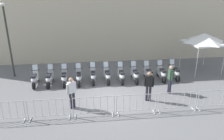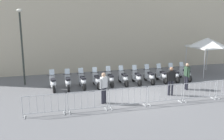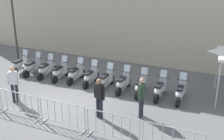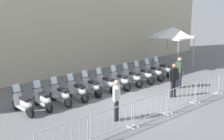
{
  "view_description": "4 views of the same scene",
  "coord_description": "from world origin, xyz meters",
  "px_view_note": "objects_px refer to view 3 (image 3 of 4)",
  "views": [
    {
      "loc": [
        -2.53,
        -10.77,
        5.93
      ],
      "look_at": [
        0.49,
        1.93,
        1.03
      ],
      "focal_mm": 34.8,
      "sensor_mm": 36.0,
      "label": 1
    },
    {
      "loc": [
        -6.81,
        -13.22,
        4.98
      ],
      "look_at": [
        -0.79,
        1.89,
        1.25
      ],
      "focal_mm": 41.72,
      "sensor_mm": 36.0,
      "label": 2
    },
    {
      "loc": [
        5.66,
        -10.23,
        5.81
      ],
      "look_at": [
        1.61,
        2.07,
        1.12
      ],
      "focal_mm": 44.97,
      "sensor_mm": 36.0,
      "label": 3
    },
    {
      "loc": [
        -11.19,
        -8.31,
        5.06
      ],
      "look_at": [
        0.65,
        2.34,
        1.16
      ],
      "focal_mm": 49.3,
      "sensor_mm": 36.0,
      "label": 4
    }
  ],
  "objects_px": {
    "motorcycle_6": "(106,80)",
    "barrier_segment_3": "(62,115)",
    "motorcycle_3": "(60,72)",
    "officer_by_barriers": "(142,95)",
    "motorcycle_2": "(46,70)",
    "motorcycle_9": "(160,90)",
    "motorcycle_0": "(20,65)",
    "motorcycle_8": "(141,86)",
    "officer_near_row_end": "(14,82)",
    "motorcycle_4": "(75,74)",
    "motorcycle_1": "(32,67)",
    "motorcycle_5": "(90,77)",
    "street_lamp": "(13,13)",
    "motorcycle_10": "(180,93)",
    "officer_mid_plaza": "(99,96)",
    "motorcycle_7": "(123,83)",
    "barrier_segment_2": "(19,104)",
    "barrier_segment_4": "(113,127)"
  },
  "relations": [
    {
      "from": "motorcycle_0",
      "to": "barrier_segment_2",
      "type": "distance_m",
      "value": 5.5
    },
    {
      "from": "motorcycle_2",
      "to": "motorcycle_9",
      "type": "distance_m",
      "value": 6.6
    },
    {
      "from": "motorcycle_8",
      "to": "barrier_segment_3",
      "type": "height_order",
      "value": "motorcycle_8"
    },
    {
      "from": "motorcycle_0",
      "to": "motorcycle_5",
      "type": "bearing_deg",
      "value": -6.29
    },
    {
      "from": "motorcycle_0",
      "to": "motorcycle_8",
      "type": "height_order",
      "value": "same"
    },
    {
      "from": "motorcycle_3",
      "to": "barrier_segment_3",
      "type": "height_order",
      "value": "motorcycle_3"
    },
    {
      "from": "motorcycle_6",
      "to": "motorcycle_10",
      "type": "bearing_deg",
      "value": -5.08
    },
    {
      "from": "motorcycle_5",
      "to": "barrier_segment_4",
      "type": "xyz_separation_m",
      "value": [
        2.7,
        -4.47,
        0.07
      ]
    },
    {
      "from": "street_lamp",
      "to": "officer_by_barriers",
      "type": "relative_size",
      "value": 2.94
    },
    {
      "from": "barrier_segment_3",
      "to": "officer_mid_plaza",
      "type": "relative_size",
      "value": 1.18
    },
    {
      "from": "motorcycle_2",
      "to": "motorcycle_5",
      "type": "bearing_deg",
      "value": -5.32
    },
    {
      "from": "motorcycle_2",
      "to": "motorcycle_10",
      "type": "relative_size",
      "value": 1.0
    },
    {
      "from": "motorcycle_9",
      "to": "officer_mid_plaza",
      "type": "bearing_deg",
      "value": -128.31
    },
    {
      "from": "motorcycle_10",
      "to": "officer_mid_plaza",
      "type": "relative_size",
      "value": 1.0
    },
    {
      "from": "motorcycle_2",
      "to": "motorcycle_4",
      "type": "bearing_deg",
      "value": -3.25
    },
    {
      "from": "barrier_segment_4",
      "to": "officer_by_barriers",
      "type": "relative_size",
      "value": 1.18
    },
    {
      "from": "motorcycle_7",
      "to": "officer_by_barriers",
      "type": "distance_m",
      "value": 2.67
    },
    {
      "from": "motorcycle_3",
      "to": "motorcycle_4",
      "type": "height_order",
      "value": "same"
    },
    {
      "from": "motorcycle_1",
      "to": "motorcycle_5",
      "type": "xyz_separation_m",
      "value": [
        3.76,
        -0.38,
        0.0
      ]
    },
    {
      "from": "motorcycle_3",
      "to": "motorcycle_9",
      "type": "distance_m",
      "value": 5.66
    },
    {
      "from": "motorcycle_1",
      "to": "street_lamp",
      "type": "height_order",
      "value": "street_lamp"
    },
    {
      "from": "motorcycle_3",
      "to": "motorcycle_10",
      "type": "xyz_separation_m",
      "value": [
        6.57,
        -0.69,
        0.0
      ]
    },
    {
      "from": "motorcycle_8",
      "to": "motorcycle_10",
      "type": "distance_m",
      "value": 1.89
    },
    {
      "from": "motorcycle_9",
      "to": "officer_by_barriers",
      "type": "bearing_deg",
      "value": -102.7
    },
    {
      "from": "motorcycle_8",
      "to": "officer_by_barriers",
      "type": "height_order",
      "value": "officer_by_barriers"
    },
    {
      "from": "street_lamp",
      "to": "motorcycle_10",
      "type": "bearing_deg",
      "value": -15.5
    },
    {
      "from": "motorcycle_5",
      "to": "officer_mid_plaza",
      "type": "relative_size",
      "value": 1.0
    },
    {
      "from": "motorcycle_0",
      "to": "motorcycle_5",
      "type": "height_order",
      "value": "same"
    },
    {
      "from": "motorcycle_4",
      "to": "motorcycle_8",
      "type": "xyz_separation_m",
      "value": [
        3.74,
        -0.56,
        0.0
      ]
    },
    {
      "from": "motorcycle_10",
      "to": "motorcycle_7",
      "type": "bearing_deg",
      "value": 175.27
    },
    {
      "from": "motorcycle_3",
      "to": "officer_mid_plaza",
      "type": "distance_m",
      "value": 4.86
    },
    {
      "from": "motorcycle_3",
      "to": "officer_by_barriers",
      "type": "xyz_separation_m",
      "value": [
        5.17,
        -2.65,
        0.53
      ]
    },
    {
      "from": "motorcycle_9",
      "to": "barrier_segment_2",
      "type": "relative_size",
      "value": 0.85
    },
    {
      "from": "motorcycle_4",
      "to": "street_lamp",
      "type": "xyz_separation_m",
      "value": [
        -5.36,
        2.36,
        2.67
      ]
    },
    {
      "from": "motorcycle_2",
      "to": "motorcycle_6",
      "type": "xyz_separation_m",
      "value": [
        3.74,
        -0.46,
        0.0
      ]
    },
    {
      "from": "motorcycle_6",
      "to": "motorcycle_10",
      "type": "relative_size",
      "value": 1.0
    },
    {
      "from": "motorcycle_5",
      "to": "motorcycle_7",
      "type": "bearing_deg",
      "value": -9.11
    },
    {
      "from": "motorcycle_5",
      "to": "motorcycle_8",
      "type": "xyz_separation_m",
      "value": [
        2.8,
        -0.41,
        0.0
      ]
    },
    {
      "from": "motorcycle_1",
      "to": "motorcycle_7",
      "type": "height_order",
      "value": "same"
    },
    {
      "from": "motorcycle_3",
      "to": "motorcycle_6",
      "type": "height_order",
      "value": "same"
    },
    {
      "from": "motorcycle_6",
      "to": "barrier_segment_3",
      "type": "xyz_separation_m",
      "value": [
        -0.34,
        -4.03,
        0.07
      ]
    },
    {
      "from": "motorcycle_1",
      "to": "motorcycle_6",
      "type": "height_order",
      "value": "same"
    },
    {
      "from": "motorcycle_2",
      "to": "barrier_segment_2",
      "type": "xyz_separation_m",
      "value": [
        1.29,
        -4.25,
        0.07
      ]
    },
    {
      "from": "motorcycle_2",
      "to": "motorcycle_9",
      "type": "bearing_deg",
      "value": -6.59
    },
    {
      "from": "motorcycle_9",
      "to": "street_lamp",
      "type": "height_order",
      "value": "street_lamp"
    },
    {
      "from": "motorcycle_2",
      "to": "motorcycle_8",
      "type": "bearing_deg",
      "value": -6.81
    },
    {
      "from": "motorcycle_4",
      "to": "barrier_segment_3",
      "type": "distance_m",
      "value": 4.64
    },
    {
      "from": "officer_near_row_end",
      "to": "motorcycle_4",
      "type": "bearing_deg",
      "value": 63.0
    },
    {
      "from": "motorcycle_0",
      "to": "officer_by_barriers",
      "type": "height_order",
      "value": "officer_by_barriers"
    },
    {
      "from": "street_lamp",
      "to": "motorcycle_6",
      "type": "bearing_deg",
      "value": -20.59
    }
  ]
}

